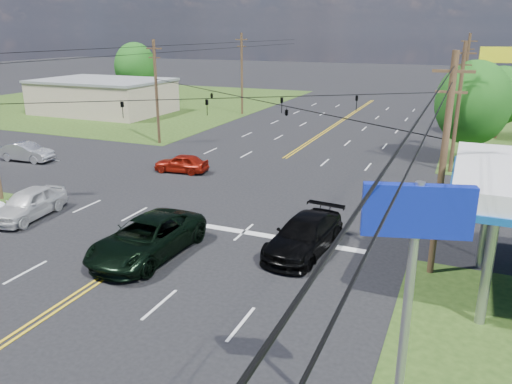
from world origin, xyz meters
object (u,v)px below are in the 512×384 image
at_px(retail_nw, 104,97).
at_px(sedan_silver, 26,152).
at_px(pickup_dkgreen, 147,238).
at_px(pole_right_far, 464,81).
at_px(tree_right_b, 501,96).
at_px(pole_se, 443,165).
at_px(pole_left_far, 242,73).
at_px(tree_far_l, 135,67).
at_px(tree_right_a, 473,103).
at_px(pickup_white, 29,203).
at_px(polesign_se, 412,258).
at_px(pole_ne, 458,107).
at_px(pole_nw, 156,91).
at_px(suv_black, 304,235).

height_order(retail_nw, sedan_silver, retail_nw).
bearing_deg(pickup_dkgreen, pole_right_far, 74.59).
bearing_deg(retail_nw, sedan_silver, -64.88).
distance_m(pole_right_far, tree_right_b, 5.40).
xyz_separation_m(pole_se, tree_right_b, (3.50, 33.00, -0.70)).
xyz_separation_m(pole_left_far, tree_far_l, (-19.00, 4.00, 0.03)).
height_order(tree_right_a, pickup_white, tree_right_a).
bearing_deg(polesign_se, pole_right_far, 90.00).
bearing_deg(pole_left_far, pole_ne, -36.16).
bearing_deg(tree_right_b, pole_left_far, 172.28).
distance_m(pole_left_far, pickup_dkgreen, 42.82).
height_order(retail_nw, pole_ne, pole_ne).
height_order(pole_left_far, sedan_silver, pole_left_far).
bearing_deg(pole_se, polesign_se, -90.00).
height_order(pickup_white, polesign_se, polesign_se).
bearing_deg(polesign_se, pickup_white, 155.71).
height_order(pole_nw, suv_black, pole_nw).
xyz_separation_m(tree_right_a, polesign_se, (-1.00, -32.54, 0.89)).
bearing_deg(polesign_se, pole_ne, 90.00).
xyz_separation_m(pole_nw, tree_right_a, (27.00, 3.00, -0.05)).
bearing_deg(pickup_dkgreen, tree_far_l, 127.97).
height_order(pickup_dkgreen, suv_black, pickup_dkgreen).
xyz_separation_m(pole_right_far, polesign_se, (-0.00, -48.54, 0.59)).
xyz_separation_m(tree_far_l, pickup_dkgreen, (32.50, -44.41, -4.28)).
distance_m(pole_se, tree_right_b, 33.19).
height_order(pole_se, pole_nw, same).
relative_size(pole_ne, pole_left_far, 0.95).
height_order(tree_far_l, pickup_dkgreen, tree_far_l).
height_order(pole_se, tree_far_l, pole_se).
bearing_deg(tree_right_a, polesign_se, -91.76).
xyz_separation_m(pole_right_far, sedan_silver, (-32.22, -29.00, -4.41)).
bearing_deg(pole_se, tree_right_a, 87.27).
distance_m(pole_right_far, sedan_silver, 43.57).
xyz_separation_m(pole_nw, polesign_se, (26.00, -29.54, 0.84)).
xyz_separation_m(tree_right_a, tree_right_b, (2.50, 12.00, -0.65)).
xyz_separation_m(pole_left_far, pickup_white, (4.30, -38.75, -4.32)).
distance_m(tree_right_a, tree_right_b, 12.27).
relative_size(pole_se, pole_nw, 1.00).
xyz_separation_m(pole_left_far, pole_right_far, (26.00, 0.00, 0.00)).
height_order(retail_nw, polesign_se, polesign_se).
bearing_deg(polesign_se, sedan_silver, 148.76).
xyz_separation_m(pole_ne, tree_far_l, (-45.00, 23.00, 0.28)).
bearing_deg(suv_black, polesign_se, -57.29).
bearing_deg(pickup_white, pole_ne, 35.25).
bearing_deg(sedan_silver, tree_right_a, -73.54).
height_order(pole_nw, tree_right_a, pole_nw).
relative_size(pole_se, tree_right_b, 1.34).
height_order(pole_left_far, tree_far_l, pole_left_far).
relative_size(retail_nw, pickup_dkgreen, 2.42).
xyz_separation_m(pole_ne, tree_right_a, (1.00, 3.00, -0.05)).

